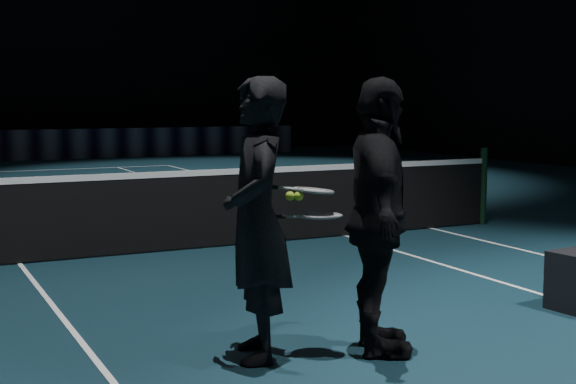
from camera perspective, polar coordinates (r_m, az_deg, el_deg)
name	(u,v)px	position (r m, az deg, el deg)	size (l,w,h in m)	color
floor	(20,264)	(9.25, -18.54, -4.88)	(36.00, 36.00, 0.00)	black
court_lines	(20,264)	(9.25, -18.54, -4.86)	(10.98, 23.78, 0.01)	white
net_post_right	(483,186)	(11.83, 13.72, 0.41)	(0.10, 0.10, 1.10)	black
net_mesh	(18,223)	(9.18, -18.64, -2.13)	(12.80, 0.02, 0.86)	black
net_tape	(16,181)	(9.12, -18.75, 0.76)	(12.80, 0.03, 0.07)	white
player_a	(257,220)	(5.47, -2.23, -1.97)	(0.71, 0.47, 1.94)	black
player_b	(378,217)	(5.61, 6.45, -1.79)	(1.14, 0.47, 1.94)	black
racket_lower	(322,216)	(5.53, 2.42, -1.70)	(0.68, 0.22, 0.03)	black
racket_upper	(314,191)	(5.54, 1.85, 0.11)	(0.68, 0.22, 0.03)	black
tennis_balls	(294,194)	(5.48, 0.41, -0.11)	(0.12, 0.10, 0.12)	#C3DF2F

